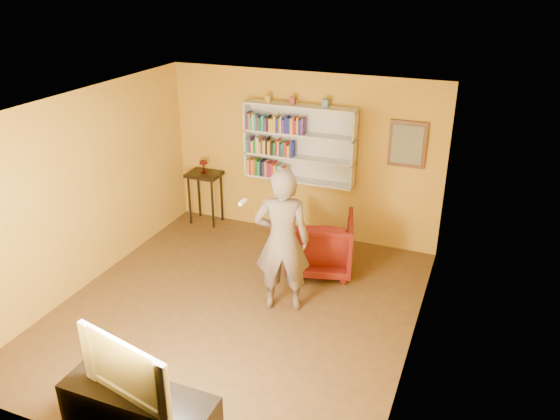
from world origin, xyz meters
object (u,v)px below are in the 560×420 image
(person, at_px, (282,241))
(tv_cabinet, at_px, (140,414))
(bookshelf, at_px, (301,143))
(television, at_px, (134,364))
(console_table, at_px, (205,181))
(ruby_lustre, at_px, (203,164))
(armchair, at_px, (320,243))

(person, xyz_separation_m, tv_cabinet, (-0.43, -2.55, -0.70))
(bookshelf, height_order, television, bookshelf)
(tv_cabinet, distance_m, television, 0.59)
(bookshelf, relative_size, console_table, 1.95)
(television, bearing_deg, console_table, 124.45)
(television, bearing_deg, ruby_lustre, 124.45)
(console_table, distance_m, person, 2.96)
(armchair, relative_size, television, 0.87)
(bookshelf, height_order, person, bookshelf)
(television, bearing_deg, bookshelf, 104.03)
(armchair, relative_size, tv_cabinet, 0.63)
(bookshelf, xyz_separation_m, person, (0.53, -2.11, -0.62))
(armchair, distance_m, tv_cabinet, 3.71)
(bookshelf, height_order, armchair, bookshelf)
(bookshelf, relative_size, ruby_lustre, 7.87)
(ruby_lustre, bearing_deg, person, -41.44)
(person, bearing_deg, television, 61.92)
(console_table, height_order, television, television)
(console_table, bearing_deg, person, -41.44)
(person, bearing_deg, ruby_lustre, -59.83)
(ruby_lustre, relative_size, person, 0.12)
(tv_cabinet, bearing_deg, armchair, 80.84)
(console_table, relative_size, television, 0.84)
(armchair, bearing_deg, console_table, -34.84)
(console_table, relative_size, tv_cabinet, 0.60)
(person, relative_size, television, 1.77)
(bookshelf, xyz_separation_m, ruby_lustre, (-1.69, -0.16, -0.51))
(bookshelf, bearing_deg, console_table, -174.59)
(ruby_lustre, distance_m, person, 2.96)
(ruby_lustre, relative_size, television, 0.21)
(ruby_lustre, relative_size, tv_cabinet, 0.15)
(tv_cabinet, height_order, television, television)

